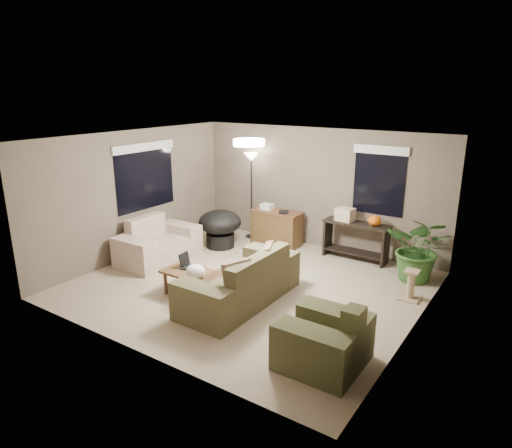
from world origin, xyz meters
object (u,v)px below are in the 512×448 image
Objects in this scene: papasan_chair at (220,226)px; coffee_table at (193,275)px; cat_scratching_post at (411,287)px; desk at (276,228)px; loveseat at (158,246)px; houseplant at (419,256)px; main_sofa at (242,285)px; console_table at (356,238)px; armchair at (325,342)px; floor_lamp at (251,167)px.

coffee_table is at bearing -62.39° from papasan_chair.
coffee_table is 2.00× the size of cat_scratching_post.
loveseat is at bearing -124.89° from desk.
coffee_table is at bearing -137.08° from houseplant.
loveseat is (-2.45, 0.57, 0.00)m from main_sofa.
coffee_table is at bearing -116.89° from console_table.
papasan_chair reaches higher than console_table.
armchair is 4.60m from papasan_chair.
armchair is 4.47m from desk.
loveseat is at bearing 166.87° from main_sofa.
main_sofa and loveseat have the same top height.
papasan_chair is at bearing 135.61° from main_sofa.
console_table is 1.89m from cat_scratching_post.
console_table is at bearing 74.82° from main_sofa.
papasan_chair is at bearing 117.61° from coffee_table.
desk is at bearing 128.93° from armchair.
main_sofa is 2.89m from console_table.
main_sofa is at bearing 18.74° from coffee_table.
loveseat is 1.33× the size of houseplant.
floor_lamp is at bearing 179.43° from console_table.
armchair reaches higher than cat_scratching_post.
main_sofa is 1.69× the size of console_table.
desk is at bearing -10.97° from floor_lamp.
coffee_table is 3.45m from floor_lamp.
coffee_table is 3.50m from cat_scratching_post.
cat_scratching_post is (3.93, -1.24, -1.38)m from floor_lamp.
cat_scratching_post is (2.18, 1.57, -0.08)m from main_sofa.
armchair is at bearing -35.81° from papasan_chair.
papasan_chair is 0.92× the size of houseplant.
houseplant is at bearing 49.12° from main_sofa.
floor_lamp is at bearing 72.55° from loveseat.
floor_lamp is at bearing 169.03° from desk.
papasan_chair is at bearing -100.08° from floor_lamp.
cat_scratching_post is at bearing 35.70° from main_sofa.
main_sofa is 2.20× the size of coffee_table.
floor_lamp is (-1.75, 2.81, 1.30)m from main_sofa.
main_sofa is 1.99× the size of papasan_chair.
desk is at bearing -176.04° from console_table.
main_sofa is at bearing -130.88° from houseplant.
floor_lamp is (-0.75, 0.15, 1.22)m from desk.
main_sofa is 2.69m from cat_scratching_post.
houseplant is (4.52, 1.83, 0.17)m from loveseat.
main_sofa is 1.84× the size of houseplant.
loveseat is 1.60× the size of coffee_table.
main_sofa reaches higher than coffee_table.
floor_lamp is at bearing 107.23° from coffee_table.
houseplant is at bearing 97.56° from cat_scratching_post.
desk is 0.58× the size of floor_lamp.
cat_scratching_post is at bearing 31.70° from coffee_table.
armchair is at bearing -18.05° from loveseat.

